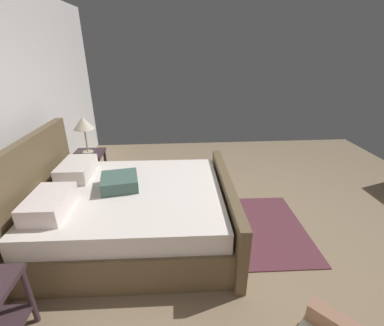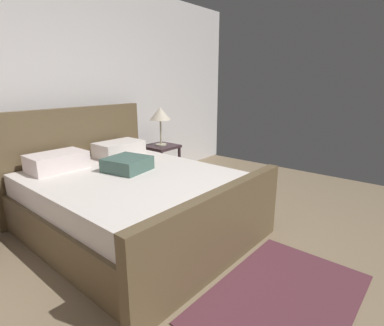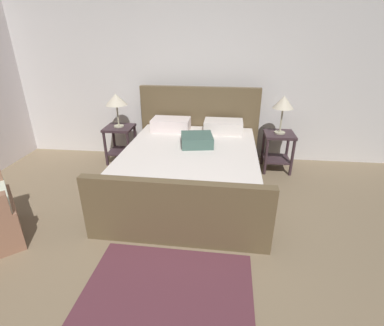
{
  "view_description": "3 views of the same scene",
  "coord_description": "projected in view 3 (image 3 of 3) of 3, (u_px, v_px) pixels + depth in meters",
  "views": [
    {
      "loc": [
        -2.8,
        1.23,
        2.11
      ],
      "look_at": [
        0.32,
        1.0,
        0.73
      ],
      "focal_mm": 25.11,
      "sensor_mm": 36.0,
      "label": 1
    },
    {
      "loc": [
        -1.97,
        -0.57,
        1.54
      ],
      "look_at": [
        -0.05,
        0.99,
        0.85
      ],
      "focal_mm": 28.21,
      "sensor_mm": 36.0,
      "label": 2
    },
    {
      "loc": [
        0.26,
        -1.63,
        1.95
      ],
      "look_at": [
        -0.03,
        1.05,
        0.72
      ],
      "focal_mm": 26.55,
      "sensor_mm": 36.0,
      "label": 3
    }
  ],
  "objects": [
    {
      "name": "ground_plane",
      "position": [
        182.0,
        298.0,
        2.32
      ],
      "size": [
        6.3,
        5.94,
        0.02
      ],
      "primitive_type": "cube",
      "color": "#836F55"
    },
    {
      "name": "wall_back",
      "position": [
        207.0,
        74.0,
        4.48
      ],
      "size": [
        6.42,
        0.12,
        2.77
      ],
      "primitive_type": "cube",
      "color": "silver",
      "rests_on": "ground"
    },
    {
      "name": "bed",
      "position": [
        191.0,
        166.0,
        3.77
      ],
      "size": [
        1.92,
        2.27,
        1.22
      ],
      "color": "brown",
      "rests_on": "ground"
    },
    {
      "name": "nightstand_right",
      "position": [
        278.0,
        145.0,
        4.33
      ],
      "size": [
        0.44,
        0.44,
        0.6
      ],
      "color": "#38272D",
      "rests_on": "ground"
    },
    {
      "name": "table_lamp_right",
      "position": [
        284.0,
        103.0,
        4.06
      ],
      "size": [
        0.3,
        0.3,
        0.56
      ],
      "color": "#B7B293",
      "rests_on": "nightstand_right"
    },
    {
      "name": "nightstand_left",
      "position": [
        120.0,
        138.0,
        4.63
      ],
      "size": [
        0.44,
        0.44,
        0.6
      ],
      "color": "#38272D",
      "rests_on": "ground"
    },
    {
      "name": "table_lamp_left",
      "position": [
        116.0,
        100.0,
        4.37
      ],
      "size": [
        0.34,
        0.34,
        0.52
      ],
      "color": "#B7B293",
      "rests_on": "nightstand_left"
    },
    {
      "name": "area_rug",
      "position": [
        169.0,
        286.0,
        2.4
      ],
      "size": [
        1.42,
        0.94,
        0.01
      ],
      "primitive_type": "cube",
      "rotation": [
        0.0,
        0.0,
        -0.02
      ],
      "color": "#592D37",
      "rests_on": "ground"
    }
  ]
}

